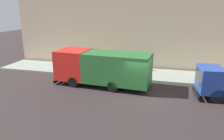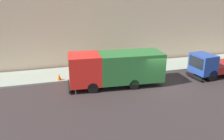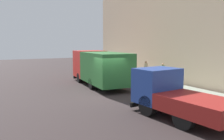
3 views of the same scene
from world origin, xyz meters
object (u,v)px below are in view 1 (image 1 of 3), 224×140
(large_utility_truck, at_px, (102,67))
(pedestrian_standing, at_px, (138,61))
(pedestrian_third, at_px, (114,60))
(traffic_cone_orange, at_px, (64,69))
(pedestrian_walking, at_px, (119,66))

(large_utility_truck, height_order, pedestrian_standing, large_utility_truck)
(pedestrian_standing, bearing_deg, pedestrian_third, -0.75)
(pedestrian_third, bearing_deg, traffic_cone_orange, 162.62)
(large_utility_truck, bearing_deg, pedestrian_standing, -20.78)
(pedestrian_standing, bearing_deg, large_utility_truck, 64.27)
(pedestrian_walking, relative_size, traffic_cone_orange, 3.07)
(traffic_cone_orange, bearing_deg, pedestrian_third, -58.52)
(large_utility_truck, bearing_deg, pedestrian_third, 6.01)
(pedestrian_third, xyz_separation_m, traffic_cone_orange, (-2.63, 4.29, -0.62))
(pedestrian_third, height_order, traffic_cone_orange, pedestrian_third)
(large_utility_truck, xyz_separation_m, traffic_cone_orange, (2.14, 4.47, -1.14))
(pedestrian_walking, xyz_separation_m, traffic_cone_orange, (-0.46, 5.30, -0.61))
(pedestrian_standing, distance_m, pedestrian_third, 2.37)
(pedestrian_standing, height_order, pedestrian_third, pedestrian_third)
(pedestrian_standing, bearing_deg, traffic_cone_orange, 20.54)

